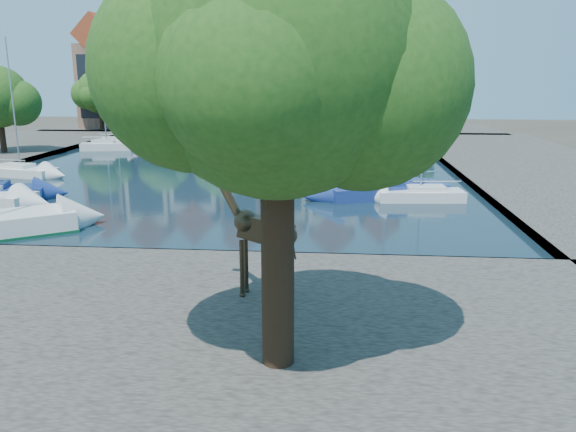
# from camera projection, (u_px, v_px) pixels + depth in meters

# --- Properties ---
(ground) EXTENTS (160.00, 160.00, 0.00)m
(ground) POSITION_uv_depth(u_px,v_px,m) (123.00, 259.00, 23.54)
(ground) COLOR #38332B
(ground) RESTS_ON ground
(water_basin) EXTENTS (38.00, 50.00, 0.08)m
(water_basin) POSITION_uv_depth(u_px,v_px,m) (229.00, 167.00, 46.72)
(water_basin) COLOR black
(water_basin) RESTS_ON ground
(near_quay) EXTENTS (50.00, 14.00, 0.50)m
(near_quay) POSITION_uv_depth(u_px,v_px,m) (35.00, 325.00, 16.71)
(near_quay) COLOR #534F48
(near_quay) RESTS_ON ground
(far_quay) EXTENTS (60.00, 16.00, 0.50)m
(far_quay) POSITION_uv_depth(u_px,v_px,m) (272.00, 129.00, 77.58)
(far_quay) COLOR #534F48
(far_quay) RESTS_ON ground
(right_quay) EXTENTS (14.00, 52.00, 0.50)m
(right_quay) POSITION_uv_depth(u_px,v_px,m) (539.00, 169.00, 44.59)
(right_quay) COLOR #534F48
(right_quay) RESTS_ON ground
(plane_tree) EXTENTS (8.32, 6.40, 10.62)m
(plane_tree) POSITION_uv_depth(u_px,v_px,m) (282.00, 66.00, 12.33)
(plane_tree) COLOR #332114
(plane_tree) RESTS_ON near_quay
(townhouse_west_end) EXTENTS (5.44, 9.18, 14.93)m
(townhouse_west_end) POSITION_uv_depth(u_px,v_px,m) (107.00, 76.00, 77.74)
(townhouse_west_end) COLOR #885D4A
(townhouse_west_end) RESTS_ON far_quay
(townhouse_west_mid) EXTENTS (5.94, 9.18, 16.79)m
(townhouse_west_mid) POSITION_uv_depth(u_px,v_px,m) (149.00, 69.00, 77.03)
(townhouse_west_mid) COLOR beige
(townhouse_west_mid) RESTS_ON far_quay
(townhouse_west_inner) EXTENTS (6.43, 9.18, 15.15)m
(townhouse_west_inner) POSITION_uv_depth(u_px,v_px,m) (196.00, 76.00, 76.71)
(townhouse_west_inner) COLOR beige
(townhouse_west_inner) RESTS_ON far_quay
(townhouse_center) EXTENTS (5.44, 9.18, 16.93)m
(townhouse_center) POSITION_uv_depth(u_px,v_px,m) (243.00, 68.00, 75.92)
(townhouse_center) COLOR brown
(townhouse_center) RESTS_ON far_quay
(townhouse_east_inner) EXTENTS (5.94, 9.18, 15.79)m
(townhouse_east_inner) POSITION_uv_depth(u_px,v_px,m) (287.00, 73.00, 75.58)
(townhouse_east_inner) COLOR tan
(townhouse_east_inner) RESTS_ON far_quay
(townhouse_east_mid) EXTENTS (6.43, 9.18, 16.65)m
(townhouse_east_mid) POSITION_uv_depth(u_px,v_px,m) (335.00, 70.00, 74.95)
(townhouse_east_mid) COLOR beige
(townhouse_east_mid) RESTS_ON far_quay
(townhouse_east_end) EXTENTS (5.44, 9.18, 14.43)m
(townhouse_east_end) POSITION_uv_depth(u_px,v_px,m) (384.00, 78.00, 74.66)
(townhouse_east_end) COLOR brown
(townhouse_east_end) RESTS_ON far_quay
(far_tree_far_west) EXTENTS (7.28, 5.60, 7.68)m
(far_tree_far_west) POSITION_uv_depth(u_px,v_px,m) (100.00, 93.00, 72.87)
(far_tree_far_west) COLOR #332114
(far_tree_far_west) RESTS_ON far_quay
(far_tree_west) EXTENTS (6.76, 5.20, 7.36)m
(far_tree_west) POSITION_uv_depth(u_px,v_px,m) (160.00, 94.00, 72.24)
(far_tree_west) COLOR #332114
(far_tree_west) RESTS_ON far_quay
(far_tree_mid_west) EXTENTS (7.80, 6.00, 8.00)m
(far_tree_mid_west) POSITION_uv_depth(u_px,v_px,m) (221.00, 93.00, 71.52)
(far_tree_mid_west) COLOR #332114
(far_tree_mid_west) RESTS_ON far_quay
(far_tree_mid_east) EXTENTS (7.02, 5.40, 7.52)m
(far_tree_mid_east) POSITION_uv_depth(u_px,v_px,m) (284.00, 94.00, 70.90)
(far_tree_mid_east) COLOR #332114
(far_tree_mid_east) RESTS_ON far_quay
(far_tree_east) EXTENTS (7.54, 5.80, 7.84)m
(far_tree_east) POSITION_uv_depth(u_px,v_px,m) (347.00, 94.00, 70.21)
(far_tree_east) COLOR #332114
(far_tree_east) RESTS_ON far_quay
(far_tree_far_east) EXTENTS (6.76, 5.20, 7.36)m
(far_tree_far_east) POSITION_uv_depth(u_px,v_px,m) (412.00, 95.00, 69.59)
(far_tree_far_east) COLOR #332114
(far_tree_far_east) RESTS_ON far_quay
(giraffe_statue) EXTENTS (3.17, 0.93, 4.54)m
(giraffe_statue) POSITION_uv_depth(u_px,v_px,m) (258.00, 230.00, 17.75)
(giraffe_statue) COLOR #34281A
(giraffe_statue) RESTS_ON near_quay
(sailboat_left_c) EXTENTS (5.89, 3.17, 10.07)m
(sailboat_left_c) POSITION_uv_depth(u_px,v_px,m) (21.00, 169.00, 42.29)
(sailboat_left_c) COLOR silver
(sailboat_left_c) RESTS_ON water_basin
(sailboat_left_d) EXTENTS (5.26, 2.75, 8.71)m
(sailboat_left_d) POSITION_uv_depth(u_px,v_px,m) (107.00, 144.00, 56.96)
(sailboat_left_d) COLOR silver
(sailboat_left_d) RESTS_ON water_basin
(sailboat_left_e) EXTENTS (5.61, 2.95, 8.56)m
(sailboat_left_e) POSITION_uv_depth(u_px,v_px,m) (118.00, 141.00, 60.54)
(sailboat_left_e) COLOR silver
(sailboat_left_e) RESTS_ON water_basin
(sailboat_right_a) EXTENTS (5.28, 2.24, 8.74)m
(sailboat_right_a) POSITION_uv_depth(u_px,v_px,m) (420.00, 192.00, 33.98)
(sailboat_right_a) COLOR silver
(sailboat_right_a) RESTS_ON water_basin
(sailboat_right_b) EXTENTS (8.01, 5.09, 11.60)m
(sailboat_right_b) POSITION_uv_depth(u_px,v_px,m) (386.00, 187.00, 35.07)
(sailboat_right_b) COLOR navy
(sailboat_right_b) RESTS_ON water_basin
(sailboat_right_c) EXTENTS (4.67, 2.04, 7.83)m
(sailboat_right_c) POSITION_uv_depth(u_px,v_px,m) (395.00, 151.00, 52.51)
(sailboat_right_c) COLOR silver
(sailboat_right_c) RESTS_ON water_basin
(sailboat_right_d) EXTENTS (5.86, 2.17, 9.39)m
(sailboat_right_d) POSITION_uv_depth(u_px,v_px,m) (378.00, 136.00, 64.62)
(sailboat_right_d) COLOR white
(sailboat_right_d) RESTS_ON water_basin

